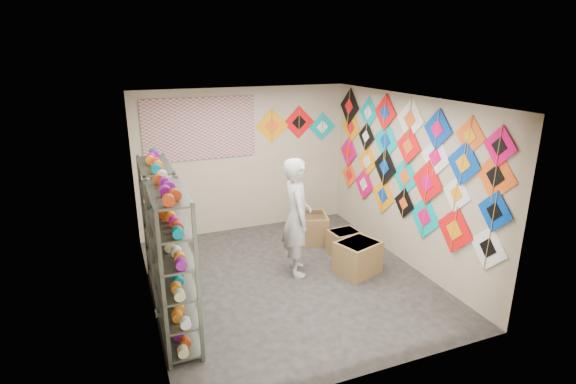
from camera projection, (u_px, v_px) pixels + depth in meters
name	position (u px, v px, depth m)	size (l,w,h in m)	color
ground	(289.00, 279.00, 6.84)	(4.50, 4.50, 0.00)	black
room_walls	(289.00, 176.00, 6.34)	(4.50, 4.50, 4.50)	tan
shelf_rack_front	(174.00, 268.00, 5.17)	(0.40, 1.10, 1.90)	#4C5147
shelf_rack_back	(160.00, 228.00, 6.32)	(0.40, 1.10, 1.90)	#4C5147
string_spools	(166.00, 239.00, 5.72)	(0.12, 2.36, 0.12)	#E80E8D
kite_wall_display	(405.00, 163.00, 7.08)	(0.06, 4.31, 2.08)	silver
back_wall_kites	(296.00, 125.00, 8.58)	(1.67, 0.02, 0.73)	orange
poster	(200.00, 129.00, 7.92)	(2.00, 0.01, 1.10)	#5C4392
shopkeeper	(297.00, 217.00, 6.81)	(0.58, 0.75, 1.84)	beige
carton_a	(358.00, 257.00, 6.98)	(0.62, 0.52, 0.52)	olive
carton_b	(344.00, 242.00, 7.66)	(0.50, 0.41, 0.41)	olive
carton_c	(312.00, 228.00, 8.13)	(0.53, 0.58, 0.51)	olive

